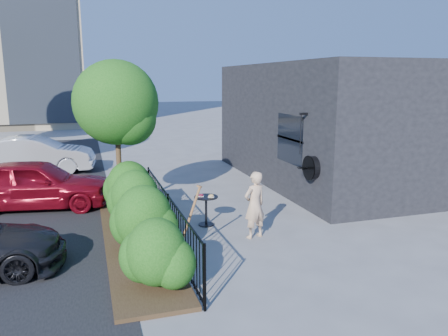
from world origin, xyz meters
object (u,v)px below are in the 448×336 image
object	(u,v)px
car_red	(35,184)
car_silver	(35,155)
cafe_table	(206,205)
shovel	(188,225)
woman	(255,205)
patio_tree	(119,108)

from	to	relation	value
car_red	car_silver	world-z (taller)	car_silver
cafe_table	shovel	distance (m)	1.91
cafe_table	woman	xyz separation A→B (m)	(0.81, -1.14, 0.26)
cafe_table	shovel	size ratio (longest dim) A/B	0.52
woman	car_silver	xyz separation A→B (m)	(-5.37, 8.89, -0.05)
car_silver	woman	bearing A→B (deg)	-143.30
patio_tree	car_silver	world-z (taller)	patio_tree
shovel	car_red	size ratio (longest dim) A/B	0.37
car_silver	shovel	bearing A→B (deg)	-152.95
car_silver	cafe_table	bearing A→B (deg)	-143.97
patio_tree	shovel	xyz separation A→B (m)	(0.98, -3.58, -2.11)
patio_tree	woman	world-z (taller)	patio_tree
patio_tree	shovel	size ratio (longest dim) A/B	2.66
cafe_table	car_red	world-z (taller)	car_red
cafe_table	woman	distance (m)	1.42
cafe_table	car_silver	size ratio (longest dim) A/B	0.18
patio_tree	car_red	size ratio (longest dim) A/B	0.98
shovel	car_silver	world-z (taller)	shovel
shovel	car_silver	bearing A→B (deg)	111.48
cafe_table	woman	bearing A→B (deg)	-54.58
patio_tree	car_silver	xyz separation A→B (m)	(-2.74, 5.88, -2.06)
cafe_table	car_silver	distance (m)	8.99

